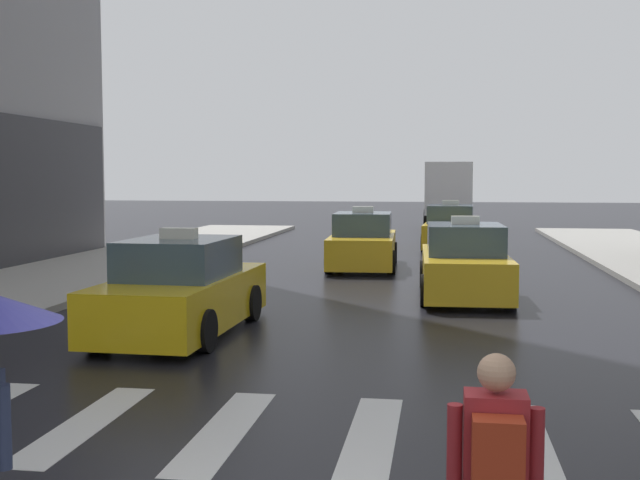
% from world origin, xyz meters
% --- Properties ---
extents(crosswalk_markings, '(11.30, 2.80, 0.01)m').
position_xyz_m(crosswalk_markings, '(-0.00, 3.00, 0.00)').
color(crosswalk_markings, silver).
rests_on(crosswalk_markings, ground).
extents(taxi_lead, '(2.02, 4.58, 1.80)m').
position_xyz_m(taxi_lead, '(-2.89, 7.88, 0.72)').
color(taxi_lead, yellow).
rests_on(taxi_lead, ground).
extents(taxi_second, '(2.04, 4.59, 1.80)m').
position_xyz_m(taxi_second, '(1.96, 12.71, 0.72)').
color(taxi_second, gold).
rests_on(taxi_second, ground).
extents(taxi_third, '(2.06, 4.60, 1.80)m').
position_xyz_m(taxi_third, '(-0.80, 17.94, 0.72)').
color(taxi_third, gold).
rests_on(taxi_third, ground).
extents(taxi_fourth, '(2.09, 4.61, 1.80)m').
position_xyz_m(taxi_fourth, '(1.78, 24.48, 0.72)').
color(taxi_fourth, gold).
rests_on(taxi_fourth, ground).
extents(box_truck, '(2.39, 7.58, 3.35)m').
position_xyz_m(box_truck, '(1.69, 35.65, 1.85)').
color(box_truck, '#2D2D2D').
rests_on(box_truck, ground).
extents(pedestrian_with_backpack, '(0.55, 0.43, 1.65)m').
position_xyz_m(pedestrian_with_backpack, '(1.77, -0.38, 0.97)').
color(pedestrian_with_backpack, black).
rests_on(pedestrian_with_backpack, ground).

